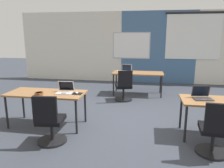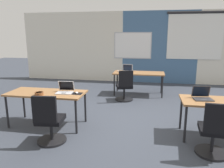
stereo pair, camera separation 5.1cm
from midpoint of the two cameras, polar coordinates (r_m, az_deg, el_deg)
ground_plane at (r=5.01m, az=5.65°, el=-9.34°), size 24.00×24.00×0.00m
back_wall_assembly at (r=8.84m, az=8.38°, el=9.59°), size 10.00×0.27×2.80m
desk_near_left at (r=4.70m, az=-16.60°, el=-2.81°), size 1.60×0.70×0.72m
desk_far_center at (r=6.95m, az=7.28°, el=2.55°), size 1.60×0.70×0.72m
laptop_near_right_inner at (r=4.36m, az=23.04°, el=-3.04°), size 0.36×0.33×0.23m
chair_near_right_inner at (r=3.81m, az=25.75°, el=-11.80°), size 0.52×0.56×0.92m
laptop_near_left_inner at (r=4.55m, az=-11.95°, el=-1.64°), size 0.36×0.33×0.23m
mousepad_near_left_inner at (r=4.44m, az=-8.96°, el=-2.50°), size 0.22×0.19×0.00m
mouse_near_left_inner at (r=4.44m, az=-8.97°, el=-2.27°), size 0.09×0.11×0.03m
chair_near_left_inner at (r=3.97m, az=-15.83°, el=-9.98°), size 0.52×0.56×0.92m
laptop_far_left at (r=7.03m, az=4.18°, el=3.65°), size 0.36×0.31×0.24m
mouse_far_left at (r=7.05m, az=1.91°, el=3.43°), size 0.07×0.11×0.03m
chair_far_left at (r=6.28m, az=3.58°, el=-1.12°), size 0.55×0.60×0.92m
snack_bowl at (r=4.51m, az=-18.37°, el=-2.35°), size 0.18×0.18×0.06m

